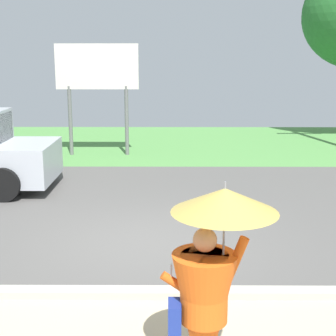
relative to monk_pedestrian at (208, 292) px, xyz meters
name	(u,v)px	position (x,y,z in m)	size (l,w,h in m)	color
ground_plane	(153,198)	(-0.76, 6.99, -1.13)	(40.00, 22.00, 0.20)	#565451
monk_pedestrian	(208,292)	(0.00, 0.00, 0.00)	(1.05, 0.96, 2.13)	#E55B19
roadside_billboard	(97,75)	(-2.66, 11.81, 1.46)	(2.60, 0.12, 3.50)	slate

